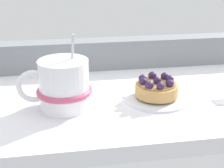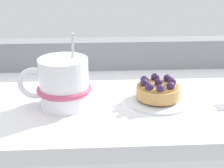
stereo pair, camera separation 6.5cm
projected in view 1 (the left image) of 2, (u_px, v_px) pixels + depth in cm
name	position (u px, v px, depth cm)	size (l,w,h in cm)	color
ground_plane	(132.00, 99.00, 72.01)	(71.47, 41.50, 3.13)	white
window_rail_back	(118.00, 53.00, 86.45)	(70.04, 5.69, 7.47)	gray
dessert_plate	(156.00, 97.00, 68.12)	(13.31, 13.31, 0.98)	silver
raspberry_tart	(157.00, 88.00, 67.34)	(8.79, 8.79, 4.05)	tan
coffee_mug	(63.00, 85.00, 62.86)	(14.36, 10.77, 14.62)	white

